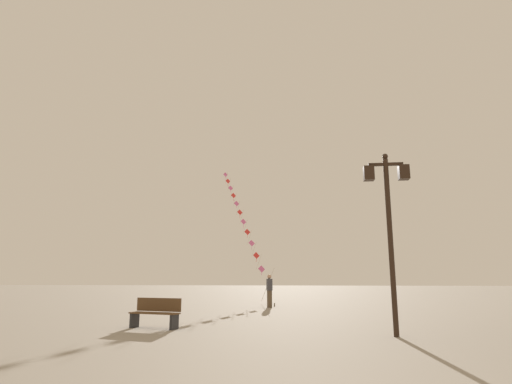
# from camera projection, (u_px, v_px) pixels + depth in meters

# --- Properties ---
(ground_plane) EXTENTS (160.00, 160.00, 0.00)m
(ground_plane) POSITION_uv_depth(u_px,v_px,m) (316.00, 308.00, 21.83)
(ground_plane) COLOR gray
(twin_lantern_lamp_post) EXTENTS (1.23, 0.28, 4.93)m
(twin_lantern_lamp_post) POSITION_uv_depth(u_px,v_px,m) (388.00, 207.00, 11.56)
(twin_lantern_lamp_post) COLOR black
(twin_lantern_lamp_post) RESTS_ON ground_plane
(kite_train) EXTENTS (5.76, 13.58, 11.19)m
(kite_train) POSITION_uv_depth(u_px,v_px,m) (242.00, 218.00, 31.70)
(kite_train) COLOR brown
(kite_train) RESTS_ON ground_plane
(kite_flyer) EXTENTS (0.35, 0.63, 1.71)m
(kite_flyer) POSITION_uv_depth(u_px,v_px,m) (269.00, 290.00, 22.32)
(kite_flyer) COLOR brown
(kite_flyer) RESTS_ON ground_plane
(park_bench) EXTENTS (1.66, 0.84, 0.89)m
(park_bench) POSITION_uv_depth(u_px,v_px,m) (156.00, 313.00, 12.85)
(park_bench) COLOR brown
(park_bench) RESTS_ON ground_plane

